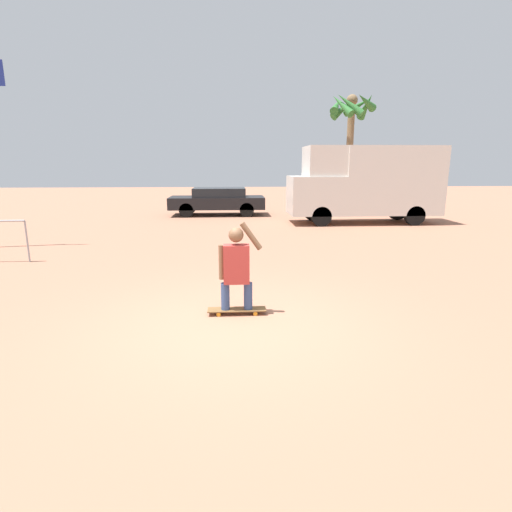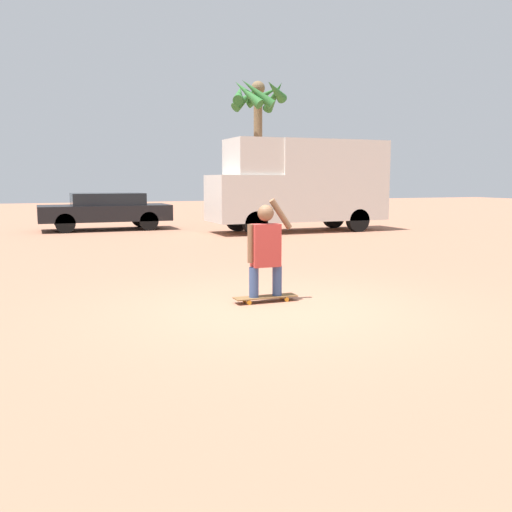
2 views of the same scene
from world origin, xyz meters
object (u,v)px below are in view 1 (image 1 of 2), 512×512
at_px(parked_car_black, 218,200).
at_px(camper_van, 367,182).
at_px(person_skateboarder, 236,265).
at_px(palm_tree_near_van, 351,116).
at_px(skateboard, 237,310).

bearing_deg(parked_car_black, camper_van, -26.26).
relative_size(person_skateboarder, palm_tree_near_van, 0.22).
relative_size(skateboard, camper_van, 0.15).
height_order(person_skateboarder, palm_tree_near_van, palm_tree_near_van).
relative_size(skateboard, parked_car_black, 0.21).
height_order(camper_van, parked_car_black, camper_van).
distance_m(person_skateboarder, palm_tree_near_van, 20.44).
relative_size(person_skateboarder, parked_car_black, 0.32).
bearing_deg(camper_van, person_skateboarder, -118.38).
xyz_separation_m(person_skateboarder, camper_van, (5.59, 10.35, 0.87)).
bearing_deg(palm_tree_near_van, skateboard, -111.21).
height_order(person_skateboarder, parked_car_black, person_skateboarder).
bearing_deg(parked_car_black, palm_tree_near_van, 32.97).
xyz_separation_m(camper_van, parked_car_black, (-6.30, 3.11, -0.98)).
xyz_separation_m(parked_car_black, palm_tree_near_van, (7.93, 5.15, 4.54)).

